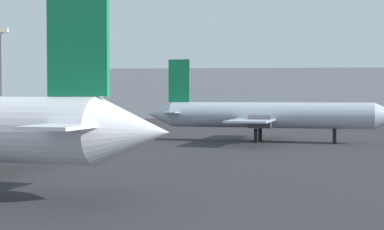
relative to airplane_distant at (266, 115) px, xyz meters
name	(u,v)px	position (x,y,z in m)	size (l,w,h in m)	color
airplane_distant	(266,115)	(0.00, 0.00, 0.00)	(29.48, 18.85, 9.67)	#B2BCCC
light_mast_left	(2,71)	(-42.90, 26.63, 6.65)	(2.40, 0.50, 16.99)	slate
terminal_building	(300,94)	(14.41, 78.81, 3.09)	(99.09, 21.44, 12.33)	#999EA3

